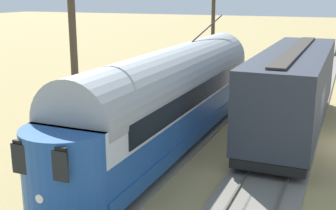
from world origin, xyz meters
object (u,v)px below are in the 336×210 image
Objects in this scene: vintage_streetcar at (173,94)px; catenary_pole_mid_near at (76,65)px; catenary_pole_foreground at (214,30)px; boxcar_adjacent at (293,88)px.

catenary_pole_mid_near is at bearing 50.85° from vintage_streetcar.
vintage_streetcar is 2.45× the size of catenary_pole_foreground.
catenary_pole_mid_near reaches higher than vintage_streetcar.
vintage_streetcar is 6.02m from boxcar_adjacent.
catenary_pole_foreground is at bearing -56.01° from boxcar_adjacent.
catenary_pole_foreground is (7.28, -10.80, 1.71)m from boxcar_adjacent.
boxcar_adjacent is at bearing -139.88° from vintage_streetcar.
catenary_pole_foreground is 1.00× the size of catenary_pole_mid_near.
catenary_pole_foreground is at bearing -90.00° from catenary_pole_mid_near.
catenary_pole_foreground and catenary_pole_mid_near have the same top height.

